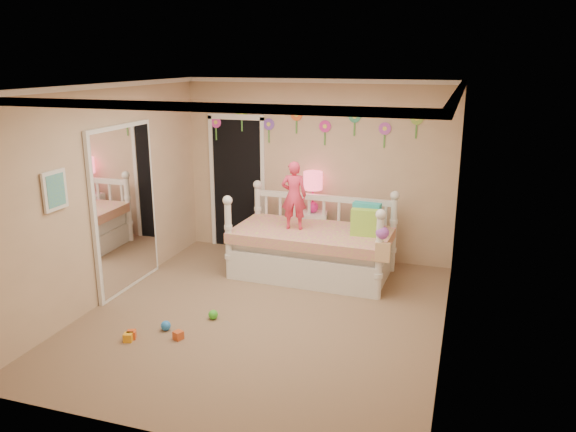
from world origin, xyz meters
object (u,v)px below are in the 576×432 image
(child, at_px, (294,195))
(table_lamp, at_px, (313,186))
(nightstand, at_px, (312,235))
(daybed, at_px, (312,234))

(child, xyz_separation_m, table_lamp, (0.07, 0.68, -0.01))
(child, xyz_separation_m, nightstand, (0.07, 0.68, -0.76))
(nightstand, relative_size, table_lamp, 1.16)
(child, bearing_deg, daybed, 178.96)
(daybed, height_order, child, child)
(nightstand, xyz_separation_m, table_lamp, (0.00, 0.00, 0.75))
(table_lamp, bearing_deg, nightstand, 0.00)
(child, relative_size, nightstand, 1.32)
(child, distance_m, table_lamp, 0.68)
(nightstand, bearing_deg, table_lamp, 0.00)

